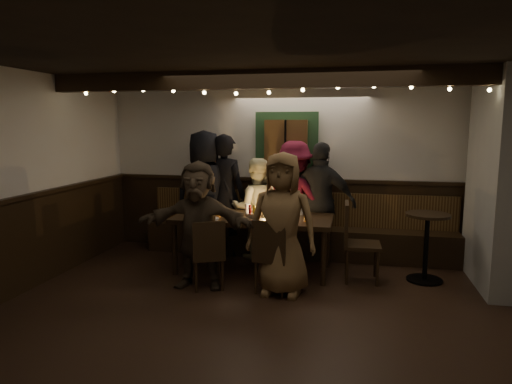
% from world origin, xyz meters
% --- Properties ---
extents(room, '(6.02, 5.01, 2.62)m').
position_xyz_m(room, '(1.07, 1.42, 1.07)').
color(room, black).
rests_on(room, ground).
extents(dining_table, '(2.10, 0.90, 0.91)m').
position_xyz_m(dining_table, '(-0.49, 1.40, 0.69)').
color(dining_table, black).
rests_on(dining_table, ground).
extents(chair_near_left, '(0.51, 0.51, 0.85)m').
position_xyz_m(chair_near_left, '(-0.85, 0.59, 0.48)').
color(chair_near_left, black).
rests_on(chair_near_left, ground).
extents(chair_near_right, '(0.46, 0.46, 0.89)m').
position_xyz_m(chair_near_right, '(-0.10, 0.62, 0.50)').
color(chair_near_right, black).
rests_on(chair_near_right, ground).
extents(chair_end, '(0.46, 0.46, 1.00)m').
position_xyz_m(chair_end, '(0.84, 1.31, 0.56)').
color(chair_end, black).
rests_on(chair_end, ground).
extents(high_top, '(0.54, 0.54, 0.87)m').
position_xyz_m(high_top, '(1.73, 1.47, 0.55)').
color(high_top, black).
rests_on(high_top, ground).
extents(person_a, '(0.95, 0.64, 1.88)m').
position_xyz_m(person_a, '(-1.37, 2.03, 0.94)').
color(person_a, black).
rests_on(person_a, ground).
extents(person_b, '(0.74, 0.56, 1.83)m').
position_xyz_m(person_b, '(-1.08, 2.12, 0.91)').
color(person_b, black).
rests_on(person_b, ground).
extents(person_c, '(0.84, 0.72, 1.48)m').
position_xyz_m(person_c, '(-0.58, 2.02, 0.74)').
color(person_c, beige).
rests_on(person_c, ground).
extents(person_d, '(1.23, 0.87, 1.73)m').
position_xyz_m(person_d, '(-0.04, 2.15, 0.86)').
color(person_d, '#4A0C1D').
rests_on(person_d, ground).
extents(person_e, '(1.08, 0.66, 1.72)m').
position_xyz_m(person_e, '(0.36, 2.06, 0.86)').
color(person_e, black).
rests_on(person_e, ground).
extents(person_f, '(1.45, 0.52, 1.54)m').
position_xyz_m(person_f, '(-1.00, 0.67, 0.77)').
color(person_f, '#3D3023').
rests_on(person_f, ground).
extents(person_g, '(0.84, 0.58, 1.66)m').
position_xyz_m(person_g, '(0.02, 0.66, 0.83)').
color(person_g, brown).
rests_on(person_g, ground).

